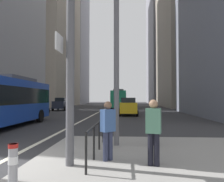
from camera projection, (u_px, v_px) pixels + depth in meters
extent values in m
plane|color=#303033|center=(95.00, 114.00, 26.53)|extent=(160.00, 160.00, 0.00)
cube|color=gray|center=(203.00, 178.00, 5.24)|extent=(9.00, 10.00, 0.15)
cube|color=beige|center=(103.00, 110.00, 36.51)|extent=(0.20, 80.00, 0.01)
cube|color=gray|center=(43.00, 13.00, 53.44)|extent=(13.50, 21.24, 43.90)
cube|color=gray|center=(69.00, 28.00, 77.60)|extent=(11.59, 16.38, 51.61)
cube|color=gray|center=(166.00, 33.00, 75.07)|extent=(11.32, 23.34, 46.91)
cube|color=#14389E|center=(1.00, 101.00, 14.21)|extent=(2.82, 11.48, 2.75)
cube|color=black|center=(1.00, 96.00, 14.23)|extent=(2.85, 11.25, 1.10)
cube|color=#4C4C51|center=(14.00, 79.00, 15.97)|extent=(1.86, 4.16, 0.30)
cylinder|color=black|center=(40.00, 116.00, 17.78)|extent=(0.33, 1.01, 1.00)
cylinder|color=black|center=(10.00, 116.00, 17.87)|extent=(0.33, 1.01, 1.00)
cube|color=#198456|center=(119.00, 99.00, 41.36)|extent=(2.72, 11.11, 2.75)
cube|color=black|center=(119.00, 97.00, 41.37)|extent=(2.75, 10.89, 1.10)
cube|color=#4C4C51|center=(119.00, 90.00, 39.74)|extent=(1.83, 4.02, 0.30)
cylinder|color=black|center=(113.00, 105.00, 44.91)|extent=(0.32, 1.01, 1.00)
cylinder|color=black|center=(125.00, 105.00, 44.80)|extent=(0.32, 1.01, 1.00)
cylinder|color=black|center=(111.00, 106.00, 37.84)|extent=(0.32, 1.01, 1.00)
cylinder|color=black|center=(126.00, 106.00, 37.73)|extent=(0.32, 1.01, 1.00)
cube|color=#232838|center=(61.00, 105.00, 35.33)|extent=(1.89, 4.35, 1.10)
cube|color=black|center=(62.00, 99.00, 35.50)|extent=(1.55, 2.36, 0.52)
cylinder|color=black|center=(65.00, 109.00, 33.81)|extent=(0.24, 0.65, 0.64)
cylinder|color=black|center=(53.00, 109.00, 33.88)|extent=(0.24, 0.65, 0.64)
cylinder|color=black|center=(69.00, 108.00, 36.74)|extent=(0.24, 0.65, 0.64)
cylinder|color=black|center=(58.00, 108.00, 36.81)|extent=(0.24, 0.65, 0.64)
cube|color=gold|center=(128.00, 107.00, 24.79)|extent=(1.86, 4.33, 1.10)
cube|color=black|center=(128.00, 100.00, 24.67)|extent=(1.54, 2.35, 0.52)
cylinder|color=black|center=(120.00, 112.00, 26.28)|extent=(0.23, 0.64, 0.64)
cylinder|color=black|center=(136.00, 112.00, 26.19)|extent=(0.23, 0.64, 0.64)
cylinder|color=black|center=(120.00, 113.00, 23.36)|extent=(0.23, 0.64, 0.64)
cylinder|color=black|center=(137.00, 113.00, 23.28)|extent=(0.23, 0.64, 0.64)
cube|color=black|center=(123.00, 102.00, 56.77)|extent=(1.90, 4.45, 1.10)
cube|color=black|center=(123.00, 99.00, 56.64)|extent=(1.56, 2.42, 0.52)
cylinder|color=black|center=(119.00, 104.00, 58.28)|extent=(0.24, 0.65, 0.64)
cylinder|color=black|center=(126.00, 104.00, 58.21)|extent=(0.24, 0.65, 0.64)
cylinder|color=black|center=(119.00, 104.00, 55.29)|extent=(0.24, 0.65, 0.64)
cylinder|color=black|center=(127.00, 104.00, 55.22)|extent=(0.24, 0.65, 0.64)
cube|color=silver|center=(37.00, 106.00, 27.70)|extent=(1.85, 4.14, 1.10)
cube|color=black|center=(37.00, 100.00, 27.87)|extent=(1.53, 2.24, 0.52)
cylinder|color=black|center=(39.00, 112.00, 26.22)|extent=(0.23, 0.64, 0.64)
cylinder|color=black|center=(24.00, 112.00, 26.36)|extent=(0.23, 0.64, 0.64)
cylinder|color=black|center=(48.00, 110.00, 29.00)|extent=(0.23, 0.64, 0.64)
cylinder|color=black|center=(34.00, 110.00, 29.15)|extent=(0.23, 0.64, 0.64)
cylinder|color=#515156|center=(70.00, 52.00, 6.03)|extent=(0.22, 0.22, 6.00)
cube|color=white|center=(59.00, 43.00, 5.87)|extent=(0.04, 0.60, 0.44)
cylinder|color=#56565B|center=(116.00, 39.00, 8.59)|extent=(0.20, 0.20, 8.00)
cylinder|color=#99999E|center=(13.00, 165.00, 4.50)|extent=(0.18, 0.18, 0.85)
cylinder|color=white|center=(13.00, 160.00, 4.51)|extent=(0.19, 0.19, 0.15)
cylinder|color=#B21E19|center=(13.00, 146.00, 4.52)|extent=(0.20, 0.20, 0.08)
cylinder|color=black|center=(86.00, 154.00, 5.24)|extent=(0.06, 0.06, 0.95)
cylinder|color=black|center=(94.00, 143.00, 6.50)|extent=(0.06, 0.06, 0.95)
cylinder|color=black|center=(99.00, 136.00, 7.76)|extent=(0.06, 0.06, 0.95)
cylinder|color=black|center=(103.00, 130.00, 9.02)|extent=(0.06, 0.06, 0.95)
cylinder|color=black|center=(97.00, 124.00, 7.14)|extent=(0.06, 3.79, 0.06)
cylinder|color=black|center=(157.00, 150.00, 5.89)|extent=(0.15, 0.15, 0.85)
cylinder|color=black|center=(151.00, 149.00, 5.94)|extent=(0.15, 0.15, 0.85)
cube|color=#4C7F66|center=(153.00, 121.00, 5.94)|extent=(0.43, 0.33, 0.65)
sphere|color=#9E7556|center=(153.00, 104.00, 5.95)|extent=(0.23, 0.23, 0.23)
cylinder|color=#2D334C|center=(106.00, 146.00, 6.36)|extent=(0.15, 0.15, 0.82)
cylinder|color=#2D334C|center=(110.00, 146.00, 6.46)|extent=(0.15, 0.15, 0.82)
cube|color=#38568E|center=(108.00, 120.00, 6.43)|extent=(0.44, 0.43, 0.63)
sphere|color=brown|center=(108.00, 105.00, 6.44)|extent=(0.22, 0.22, 0.22)
cylinder|color=black|center=(157.00, 135.00, 8.47)|extent=(0.15, 0.15, 0.79)
cylinder|color=black|center=(153.00, 134.00, 8.51)|extent=(0.15, 0.15, 0.79)
cube|color=#232328|center=(155.00, 116.00, 8.51)|extent=(0.43, 0.32, 0.61)
sphere|color=#9E7556|center=(155.00, 105.00, 8.52)|extent=(0.22, 0.22, 0.22)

